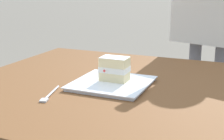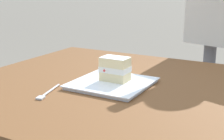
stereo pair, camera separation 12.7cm
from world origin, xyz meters
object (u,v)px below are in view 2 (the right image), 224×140
at_px(dessert_plate, 112,83).
at_px(cake_slice, 115,69).
at_px(patio_table, 103,105).
at_px(dessert_fork, 48,93).

relative_size(dessert_plate, cake_slice, 2.63).
height_order(dessert_plate, cake_slice, cake_slice).
distance_m(patio_table, cake_slice, 0.17).
xyz_separation_m(patio_table, cake_slice, (-0.06, 0.00, 0.16)).
distance_m(dessert_plate, cake_slice, 0.06).
xyz_separation_m(dessert_plate, cake_slice, (-0.00, -0.02, 0.06)).
distance_m(patio_table, dessert_plate, 0.12).
bearing_deg(patio_table, cake_slice, 176.81).
xyz_separation_m(dessert_plate, dessert_fork, (0.16, 0.20, -0.00)).
bearing_deg(dessert_plate, dessert_fork, 51.40).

